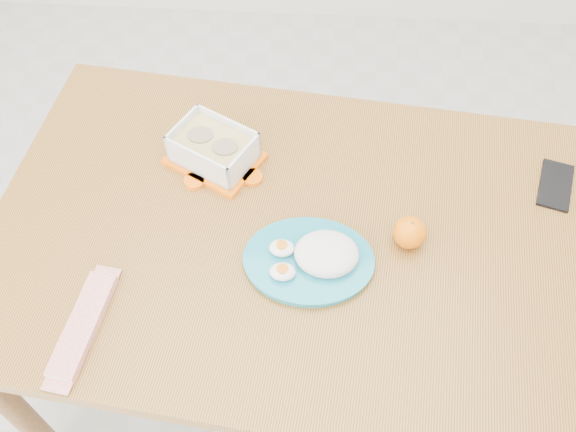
# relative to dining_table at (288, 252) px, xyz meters

# --- Properties ---
(ground) EXTENTS (3.50, 3.50, 0.00)m
(ground) POSITION_rel_dining_table_xyz_m (0.02, 0.03, -0.66)
(ground) COLOR #B7B7B2
(ground) RESTS_ON ground
(dining_table) EXTENTS (1.44, 1.05, 0.75)m
(dining_table) POSITION_rel_dining_table_xyz_m (0.00, 0.00, 0.00)
(dining_table) COLOR #A0692D
(dining_table) RESTS_ON ground
(food_container) EXTENTS (0.26, 0.24, 0.09)m
(food_container) POSITION_rel_dining_table_xyz_m (-0.19, 0.20, 0.13)
(food_container) COLOR #FF6907
(food_container) RESTS_ON dining_table
(orange_fruit) EXTENTS (0.07, 0.07, 0.07)m
(orange_fruit) POSITION_rel_dining_table_xyz_m (0.26, -0.01, 0.12)
(orange_fruit) COLOR #F86604
(orange_fruit) RESTS_ON dining_table
(rice_plate) EXTENTS (0.28, 0.28, 0.08)m
(rice_plate) POSITION_rel_dining_table_xyz_m (0.06, -0.08, 0.11)
(rice_plate) COLOR teal
(rice_plate) RESTS_ON dining_table
(candy_bar) EXTENTS (0.09, 0.24, 0.02)m
(candy_bar) POSITION_rel_dining_table_xyz_m (-0.40, -0.26, 0.10)
(candy_bar) COLOR red
(candy_bar) RESTS_ON dining_table
(smartphone) EXTENTS (0.11, 0.16, 0.01)m
(smartphone) POSITION_rel_dining_table_xyz_m (0.62, 0.17, 0.09)
(smartphone) COLOR black
(smartphone) RESTS_ON dining_table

